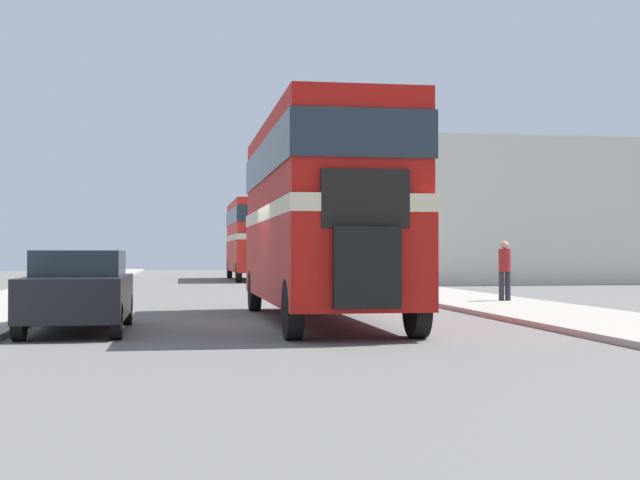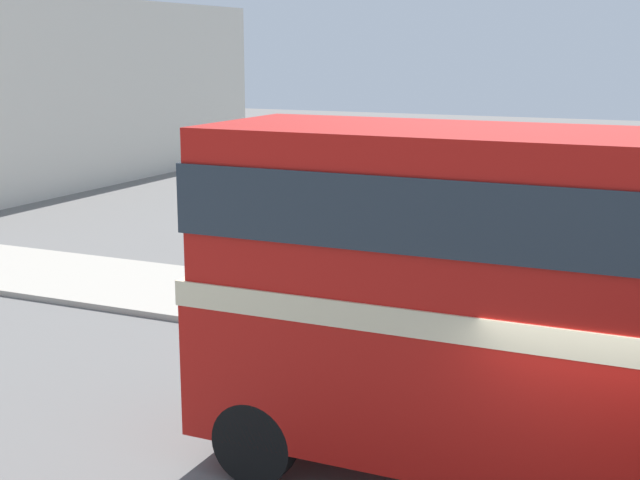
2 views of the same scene
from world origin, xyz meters
TOP-DOWN VIEW (x-y plane):
  - ground_plane at (0.00, 0.00)m, footprint 120.00×120.00m
  - sidewalk_right at (6.75, 0.00)m, footprint 3.50×120.00m
  - double_decker_bus at (1.01, 0.13)m, footprint 2.51×9.80m
  - bus_distant at (2.05, 30.32)m, footprint 2.45×10.17m
  - car_parked_near at (-3.90, -1.57)m, footprint 1.81×4.16m
  - pedestrian_walking at (7.30, 5.65)m, footprint 0.35×0.35m
  - shop_building_block at (19.45, 25.04)m, footprint 19.92×8.94m

SIDE VIEW (x-z plane):
  - ground_plane at x=0.00m, z-range 0.00..0.00m
  - sidewalk_right at x=6.75m, z-range 0.00..0.12m
  - car_parked_near at x=-3.90m, z-range 0.02..1.57m
  - pedestrian_walking at x=7.30m, z-range 0.23..1.96m
  - double_decker_bus at x=1.01m, z-range 0.40..4.72m
  - bus_distant at x=2.05m, z-range 0.40..4.72m
  - shop_building_block at x=19.45m, z-range 0.00..7.05m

